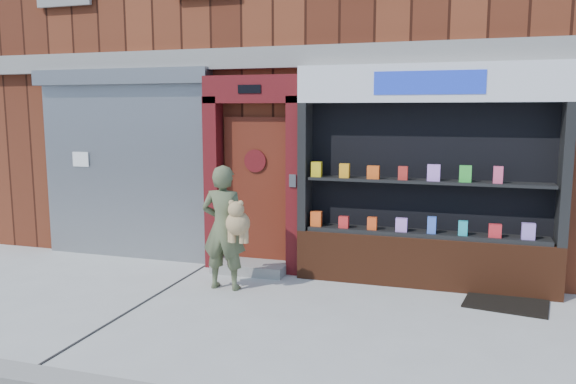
% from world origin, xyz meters
% --- Properties ---
extents(ground, '(80.00, 80.00, 0.00)m').
position_xyz_m(ground, '(0.00, 0.00, 0.00)').
color(ground, '#9E9E99').
rests_on(ground, ground).
extents(building, '(12.00, 8.16, 8.00)m').
position_xyz_m(building, '(-0.00, 5.99, 4.00)').
color(building, '#4A1D10').
rests_on(building, ground).
extents(shutter_bay, '(3.10, 0.30, 3.04)m').
position_xyz_m(shutter_bay, '(-3.00, 1.93, 1.72)').
color(shutter_bay, gray).
rests_on(shutter_bay, ground).
extents(red_door_bay, '(1.52, 0.58, 2.90)m').
position_xyz_m(red_door_bay, '(-0.75, 1.86, 1.46)').
color(red_door_bay, '#510E11').
rests_on(red_door_bay, ground).
extents(pharmacy_bay, '(3.50, 0.41, 3.00)m').
position_xyz_m(pharmacy_bay, '(1.75, 1.81, 1.37)').
color(pharmacy_bay, '#532613').
rests_on(pharmacy_bay, ground).
extents(woman, '(0.74, 0.52, 1.68)m').
position_xyz_m(woman, '(-0.78, 0.86, 0.86)').
color(woman, '#535C3C').
rests_on(woman, ground).
extents(doormat, '(1.07, 0.83, 0.02)m').
position_xyz_m(doormat, '(2.80, 1.31, 0.01)').
color(doormat, black).
rests_on(doormat, ground).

